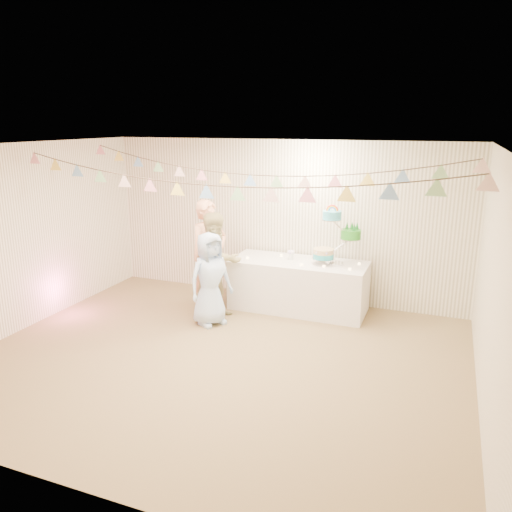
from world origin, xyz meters
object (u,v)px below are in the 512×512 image
(person_child, at_px, (210,279))
(cake_stand, at_px, (336,239))
(table, at_px, (298,285))
(person_adult_a, at_px, (209,256))
(person_adult_b, at_px, (217,266))

(person_child, bearing_deg, cake_stand, -23.96)
(person_child, bearing_deg, table, -13.29)
(table, distance_m, person_adult_a, 1.47)
(table, relative_size, person_adult_a, 1.20)
(table, height_order, person_child, person_child)
(person_adult_a, xyz_separation_m, person_adult_b, (0.26, -0.26, -0.07))
(table, relative_size, person_child, 1.53)
(table, height_order, person_adult_a, person_adult_a)
(person_adult_a, xyz_separation_m, person_child, (0.27, -0.52, -0.18))
(cake_stand, relative_size, person_adult_b, 0.53)
(person_adult_b, xyz_separation_m, person_child, (0.01, -0.26, -0.12))
(cake_stand, height_order, person_adult_b, person_adult_b)
(person_adult_b, height_order, person_child, person_adult_b)
(person_adult_a, height_order, person_adult_b, person_adult_a)
(cake_stand, xyz_separation_m, person_adult_b, (-1.59, -0.81, -0.37))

